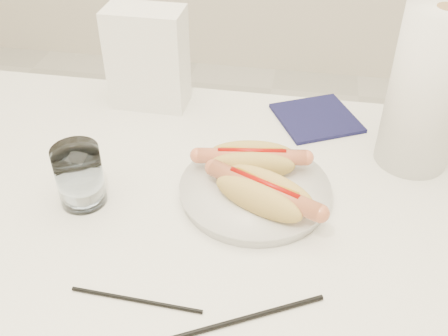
% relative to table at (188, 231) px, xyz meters
% --- Properties ---
extents(table, '(1.20, 0.80, 0.75)m').
position_rel_table_xyz_m(table, '(0.00, 0.00, 0.00)').
color(table, white).
rests_on(table, ground).
extents(plate, '(0.30, 0.30, 0.02)m').
position_rel_table_xyz_m(plate, '(0.11, 0.04, 0.07)').
color(plate, silver).
rests_on(plate, table).
extents(hotdog_left, '(0.19, 0.09, 0.05)m').
position_rel_table_xyz_m(hotdog_left, '(0.10, 0.09, 0.10)').
color(hotdog_left, tan).
rests_on(hotdog_left, plate).
extents(hotdog_right, '(0.19, 0.14, 0.05)m').
position_rel_table_xyz_m(hotdog_right, '(0.13, 0.00, 0.11)').
color(hotdog_right, '#D4AD52').
rests_on(hotdog_right, plate).
extents(water_glass, '(0.08, 0.08, 0.11)m').
position_rel_table_xyz_m(water_glass, '(-0.17, -0.02, 0.11)').
color(water_glass, white).
rests_on(water_glass, table).
extents(chopstick_near, '(0.19, 0.01, 0.01)m').
position_rel_table_xyz_m(chopstick_near, '(-0.02, -0.21, 0.06)').
color(chopstick_near, black).
rests_on(chopstick_near, table).
extents(chopstick_far, '(0.21, 0.12, 0.01)m').
position_rel_table_xyz_m(chopstick_far, '(0.13, -0.21, 0.06)').
color(chopstick_far, black).
rests_on(chopstick_far, table).
extents(napkin_box, '(0.16, 0.09, 0.21)m').
position_rel_table_xyz_m(napkin_box, '(-0.15, 0.32, 0.17)').
color(napkin_box, white).
rests_on(napkin_box, table).
extents(navy_napkin, '(0.21, 0.21, 0.01)m').
position_rel_table_xyz_m(navy_napkin, '(0.21, 0.31, 0.06)').
color(navy_napkin, '#12123A').
rests_on(navy_napkin, table).
extents(paper_towel_roll, '(0.15, 0.15, 0.29)m').
position_rel_table_xyz_m(paper_towel_roll, '(0.38, 0.20, 0.21)').
color(paper_towel_roll, white).
rests_on(paper_towel_roll, table).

